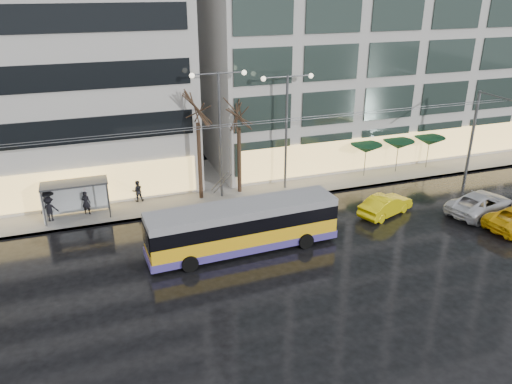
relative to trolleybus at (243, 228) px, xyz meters
name	(u,v)px	position (x,y,z in m)	size (l,w,h in m)	color
ground	(241,279)	(-1.11, -2.97, -1.41)	(140.00, 140.00, 0.00)	black
sidewalk	(211,182)	(0.89, 11.03, -1.34)	(80.00, 10.00, 0.15)	gray
kerb	(229,206)	(0.89, 6.08, -1.34)	(80.00, 0.10, 0.15)	slate
building_right	(378,6)	(17.89, 16.03, 11.24)	(32.00, 14.00, 25.00)	#B6B3AE
trolleybus	(243,228)	(0.00, 0.00, 0.00)	(11.36, 4.52, 5.23)	yellow
catenary	(217,156)	(-0.11, 4.97, 2.84)	(42.24, 5.12, 7.00)	#595B60
bus_shelter	(69,192)	(-9.50, 7.72, 0.55)	(4.20, 1.60, 2.51)	#595B60
street_lamp_near	(220,118)	(0.89, 7.83, 4.58)	(3.96, 0.36, 9.03)	#595B60
street_lamp_far	(287,116)	(5.89, 7.83, 4.30)	(3.96, 0.36, 8.53)	#595B60
tree_a	(197,104)	(-0.61, 8.03, 5.67)	(3.20, 3.20, 8.40)	black
tree_b	(239,109)	(2.39, 8.23, 4.98)	(3.20, 3.20, 7.70)	black
parasol_a	(366,149)	(12.89, 8.03, 1.03)	(2.50, 2.50, 2.65)	#595B60
parasol_b	(398,145)	(15.89, 8.03, 1.03)	(2.50, 2.50, 2.65)	#595B60
parasol_c	(429,141)	(18.89, 8.03, 1.03)	(2.50, 2.50, 2.65)	#595B60
taxi_b	(386,205)	(10.62, 1.41, -0.71)	(1.49, 4.28, 1.41)	yellow
sedan_silver	(480,203)	(16.81, -0.57, -0.67)	(2.48, 5.37, 1.49)	silver
pedestrian_a	(85,194)	(-8.55, 7.93, 0.19)	(1.24, 1.25, 2.19)	black
pedestrian_b	(138,191)	(-5.03, 8.91, -0.48)	(0.77, 0.60, 1.57)	black
pedestrian_c	(49,205)	(-10.84, 7.58, -0.15)	(1.11, 0.84, 2.11)	black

